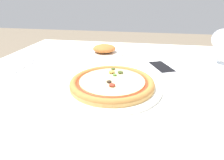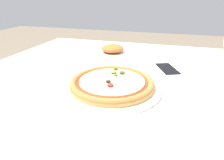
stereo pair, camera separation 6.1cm
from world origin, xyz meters
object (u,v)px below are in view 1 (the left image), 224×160
wine_glass_far_right (222,40)px  cell_phone (161,68)px  pizza_plate (112,84)px  fork (27,65)px  dining_table (141,91)px  side_plate (104,50)px

wine_glass_far_right → cell_phone: 0.29m
pizza_plate → fork: pizza_plate is taller
dining_table → side_plate: side_plate is taller
fork → cell_phone: bearing=6.7°
dining_table → wine_glass_far_right: bearing=27.8°
fork → side_plate: (0.30, 0.24, 0.02)m
dining_table → side_plate: (-0.21, 0.23, 0.10)m
dining_table → side_plate: bearing=131.8°
fork → cell_phone: cell_phone is taller
fork → cell_phone: 0.58m
fork → side_plate: side_plate is taller
side_plate → pizza_plate: bearing=-74.0°
pizza_plate → cell_phone: 0.27m
dining_table → wine_glass_far_right: 0.41m
wine_glass_far_right → fork: bearing=-168.0°
pizza_plate → wine_glass_far_right: (0.42, 0.32, 0.09)m
dining_table → wine_glass_far_right: wine_glass_far_right is taller
wine_glass_far_right → side_plate: 0.54m
dining_table → pizza_plate: bearing=-122.8°
fork → wine_glass_far_right: wine_glass_far_right is taller
dining_table → cell_phone: 0.13m
dining_table → cell_phone: (0.07, 0.06, 0.09)m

